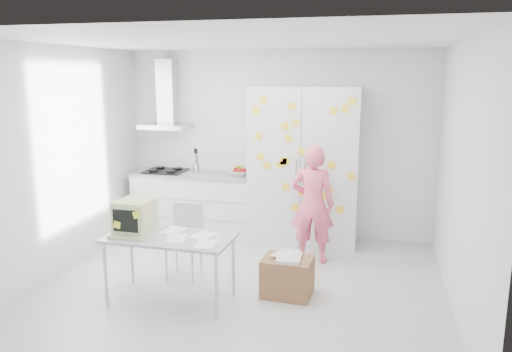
% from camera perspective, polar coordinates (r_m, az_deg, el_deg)
% --- Properties ---
extents(floor, '(4.50, 4.00, 0.02)m').
position_cam_1_polar(floor, '(5.83, -1.63, -12.43)').
color(floor, silver).
rests_on(floor, ground).
extents(walls, '(4.52, 4.01, 2.70)m').
position_cam_1_polar(walls, '(6.11, 0.08, 2.04)').
color(walls, white).
rests_on(walls, ground).
extents(ceiling, '(4.50, 4.00, 0.02)m').
position_cam_1_polar(ceiling, '(5.34, -1.80, 15.20)').
color(ceiling, white).
rests_on(ceiling, walls).
extents(counter_run, '(1.84, 0.63, 1.28)m').
position_cam_1_polar(counter_run, '(7.56, -7.03, -2.99)').
color(counter_run, white).
rests_on(counter_run, ground).
extents(range_hood, '(0.70, 0.48, 1.01)m').
position_cam_1_polar(range_hood, '(7.63, -10.16, 8.37)').
color(range_hood, silver).
rests_on(range_hood, walls).
extents(tall_cabinet, '(1.50, 0.68, 2.20)m').
position_cam_1_polar(tall_cabinet, '(6.99, 5.51, 1.13)').
color(tall_cabinet, silver).
rests_on(tall_cabinet, ground).
extents(person, '(0.55, 0.36, 1.51)m').
position_cam_1_polar(person, '(6.33, 6.47, -3.21)').
color(person, '#F7607E').
rests_on(person, ground).
extents(desk, '(1.34, 0.69, 1.05)m').
position_cam_1_polar(desk, '(5.40, -12.33, -5.53)').
color(desk, '#A4A7AF').
rests_on(desk, ground).
extents(chair, '(0.40, 0.40, 0.86)m').
position_cam_1_polar(chair, '(5.98, -8.06, -6.82)').
color(chair, silver).
rests_on(chair, ground).
extents(cardboard_box, '(0.55, 0.45, 0.46)m').
position_cam_1_polar(cardboard_box, '(5.51, 3.62, -11.34)').
color(cardboard_box, brown).
rests_on(cardboard_box, ground).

